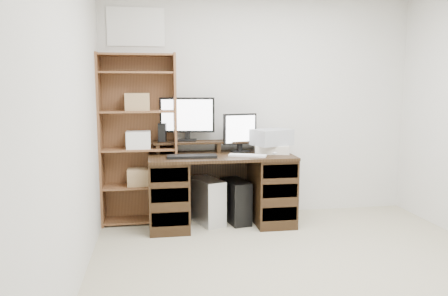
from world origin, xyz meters
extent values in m
cube|color=tan|center=(0.00, 0.00, -0.01)|extent=(3.50, 4.00, 0.02)
cube|color=silver|center=(0.00, 2.01, 1.25)|extent=(3.50, 0.02, 2.50)
cube|color=silver|center=(-1.76, 0.00, 1.25)|extent=(0.02, 4.00, 2.50)
cube|color=white|center=(-1.35, 1.99, 2.08)|extent=(0.60, 0.01, 0.40)
cube|color=black|center=(-0.50, 1.63, 0.73)|extent=(1.50, 0.70, 0.03)
cube|color=black|center=(-1.05, 1.63, 0.36)|extent=(0.40, 0.66, 0.72)
cube|color=black|center=(0.05, 1.63, 0.36)|extent=(0.40, 0.66, 0.72)
cube|color=black|center=(-0.50, 1.96, 0.40)|extent=(1.48, 0.02, 0.65)
cube|color=black|center=(-1.05, 1.30, 0.18)|extent=(0.36, 0.01, 0.14)
cube|color=black|center=(-1.05, 1.30, 0.42)|extent=(0.36, 0.01, 0.14)
cube|color=black|center=(-1.05, 1.30, 0.62)|extent=(0.36, 0.01, 0.14)
cube|color=black|center=(0.05, 1.30, 0.18)|extent=(0.36, 0.01, 0.14)
cube|color=black|center=(0.05, 1.30, 0.42)|extent=(0.36, 0.01, 0.14)
cube|color=black|center=(0.05, 1.30, 0.62)|extent=(0.36, 0.01, 0.14)
cube|color=black|center=(-1.15, 1.85, 0.80)|extent=(0.04, 0.20, 0.10)
cube|color=black|center=(-0.50, 1.85, 0.80)|extent=(0.04, 0.20, 0.10)
cube|color=black|center=(0.15, 1.85, 0.80)|extent=(0.04, 0.20, 0.10)
cube|color=black|center=(-0.50, 1.85, 0.86)|extent=(1.40, 0.22, 0.02)
cube|color=black|center=(-0.83, 1.89, 0.88)|extent=(0.22, 0.18, 0.02)
cube|color=black|center=(-0.83, 1.91, 0.94)|extent=(0.06, 0.04, 0.11)
cube|color=black|center=(-0.83, 1.91, 1.15)|extent=(0.59, 0.13, 0.38)
cube|color=white|center=(-0.83, 1.89, 1.15)|extent=(0.54, 0.09, 0.33)
cube|color=black|center=(-0.26, 1.77, 0.76)|extent=(0.21, 0.18, 0.02)
cube|color=black|center=(-0.27, 1.78, 0.82)|extent=(0.06, 0.04, 0.10)
cube|color=black|center=(-0.27, 1.78, 1.00)|extent=(0.38, 0.13, 0.33)
cube|color=white|center=(-0.26, 1.77, 1.00)|extent=(0.33, 0.09, 0.29)
cube|color=black|center=(-1.10, 1.85, 0.97)|extent=(0.09, 0.09, 0.20)
cube|color=black|center=(-0.82, 1.49, 0.76)|extent=(0.50, 0.19, 0.03)
cube|color=white|center=(-0.24, 1.50, 0.76)|extent=(0.40, 0.25, 0.02)
ellipsoid|color=silver|center=(0.06, 1.55, 0.77)|extent=(0.11, 0.09, 0.04)
cube|color=beige|center=(0.05, 1.66, 0.79)|extent=(0.40, 0.33, 0.09)
cube|color=#969AA0|center=(0.05, 1.66, 0.92)|extent=(0.47, 0.41, 0.17)
cube|color=silver|center=(-0.64, 1.70, 0.24)|extent=(0.36, 0.52, 0.48)
cube|color=black|center=(-0.33, 1.69, 0.23)|extent=(0.27, 0.49, 0.46)
cube|color=#19FF33|center=(-0.29, 1.47, 0.33)|extent=(0.01, 0.01, 0.01)
cube|color=brown|center=(-1.74, 1.83, 0.90)|extent=(0.02, 0.30, 1.80)
cube|color=brown|center=(-0.96, 1.83, 0.90)|extent=(0.02, 0.30, 1.80)
cube|color=brown|center=(-1.35, 1.97, 0.90)|extent=(0.80, 0.01, 1.80)
cube|color=brown|center=(-1.35, 1.83, 0.03)|extent=(0.75, 0.28, 0.02)
cube|color=brown|center=(-1.35, 1.83, 0.40)|extent=(0.75, 0.28, 0.02)
cube|color=brown|center=(-1.35, 1.83, 0.80)|extent=(0.75, 0.28, 0.02)
cube|color=brown|center=(-1.35, 1.83, 1.20)|extent=(0.75, 0.28, 0.02)
cube|color=brown|center=(-1.35, 1.83, 1.60)|extent=(0.75, 0.28, 0.02)
cube|color=brown|center=(-1.35, 1.83, 1.78)|extent=(0.75, 0.28, 0.02)
cube|color=#A07F54|center=(-1.35, 1.83, 0.50)|extent=(0.25, 0.20, 0.18)
cube|color=white|center=(-1.35, 1.83, 0.90)|extent=(0.25, 0.20, 0.18)
cube|color=#A07F54|center=(-1.35, 1.83, 1.30)|extent=(0.25, 0.20, 0.18)
camera|label=1|loc=(-1.19, -2.82, 1.47)|focal=35.00mm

